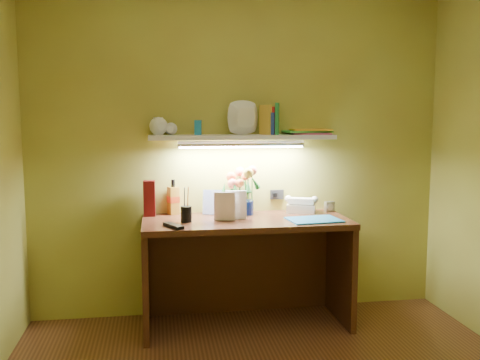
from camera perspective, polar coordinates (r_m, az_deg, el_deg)
name	(u,v)px	position (r m, az deg, el deg)	size (l,w,h in m)	color
desk	(246,272)	(3.74, 0.65, -9.83)	(1.40, 0.60, 0.75)	#3D1E10
flower_bouquet	(240,190)	(3.79, -0.01, -1.11)	(0.22, 0.22, 0.34)	#08113A
telephone	(301,204)	(3.91, 6.56, -2.56)	(0.20, 0.15, 0.12)	white
desk_clock	(329,206)	(3.98, 9.52, -2.80)	(0.07, 0.04, 0.07)	#B5B4B9
whisky_bottle	(173,197)	(3.83, -7.13, -1.80)	(0.07, 0.07, 0.25)	#A36C1C
whisky_box	(149,198)	(3.79, -9.64, -1.94)	(0.08, 0.08, 0.25)	#5B0D0E
pen_cup	(186,209)	(3.55, -5.76, -3.05)	(0.07, 0.07, 0.18)	black
art_card	(215,202)	(3.80, -2.64, -2.38)	(0.18, 0.04, 0.18)	white
tv_remote	(173,226)	(3.40, -7.12, -4.86)	(0.05, 0.18, 0.02)	black
blue_folder	(314,220)	(3.63, 7.90, -4.22)	(0.34, 0.25, 0.01)	#1E82CB
desk_book_a	(214,206)	(3.58, -2.80, -2.81)	(0.14, 0.02, 0.19)	silver
desk_book_b	(225,205)	(3.61, -1.57, -2.69)	(0.14, 0.01, 0.20)	white
wall_shelf	(245,132)	(3.76, 0.55, 5.15)	(1.30, 0.32, 0.25)	white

